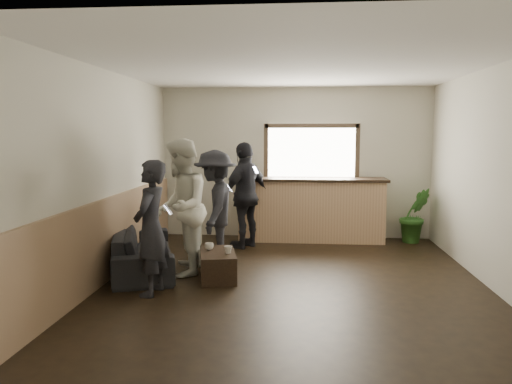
# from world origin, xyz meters

# --- Properties ---
(ground) EXTENTS (5.00, 6.00, 0.01)m
(ground) POSITION_xyz_m (0.00, 0.00, 0.00)
(ground) COLOR black
(room_shell) EXTENTS (5.01, 6.01, 2.80)m
(room_shell) POSITION_xyz_m (-0.74, 0.00, 1.47)
(room_shell) COLOR silver
(room_shell) RESTS_ON ground
(bar_counter) EXTENTS (2.70, 0.68, 2.13)m
(bar_counter) POSITION_xyz_m (0.30, 2.70, 0.64)
(bar_counter) COLOR tan
(bar_counter) RESTS_ON ground
(sofa) EXTENTS (1.37, 2.17, 0.59)m
(sofa) POSITION_xyz_m (-2.15, 0.48, 0.30)
(sofa) COLOR black
(sofa) RESTS_ON ground
(coffee_table) EXTENTS (0.62, 0.90, 0.37)m
(coffee_table) POSITION_xyz_m (-1.01, 0.14, 0.18)
(coffee_table) COLOR black
(coffee_table) RESTS_ON ground
(cup_a) EXTENTS (0.17, 0.17, 0.10)m
(cup_a) POSITION_xyz_m (-1.15, 0.25, 0.42)
(cup_a) COLOR silver
(cup_a) RESTS_ON coffee_table
(cup_b) EXTENTS (0.15, 0.15, 0.10)m
(cup_b) POSITION_xyz_m (-0.86, 0.06, 0.42)
(cup_b) COLOR silver
(cup_b) RESTS_ON coffee_table
(potted_plant) EXTENTS (0.62, 0.54, 0.99)m
(potted_plant) POSITION_xyz_m (2.15, 2.65, 0.49)
(potted_plant) COLOR #2D6623
(potted_plant) RESTS_ON ground
(person_a) EXTENTS (0.48, 0.63, 1.64)m
(person_a) POSITION_xyz_m (-1.70, -0.58, 0.82)
(person_a) COLOR black
(person_a) RESTS_ON ground
(person_b) EXTENTS (0.83, 1.00, 1.88)m
(person_b) POSITION_xyz_m (-1.54, 0.31, 0.94)
(person_b) COLOR beige
(person_b) RESTS_ON ground
(person_c) EXTENTS (0.71, 1.14, 1.71)m
(person_c) POSITION_xyz_m (-1.18, 0.99, 0.86)
(person_c) COLOR black
(person_c) RESTS_ON ground
(person_d) EXTENTS (0.97, 1.12, 1.81)m
(person_d) POSITION_xyz_m (-0.83, 2.03, 0.90)
(person_d) COLOR black
(person_d) RESTS_ON ground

